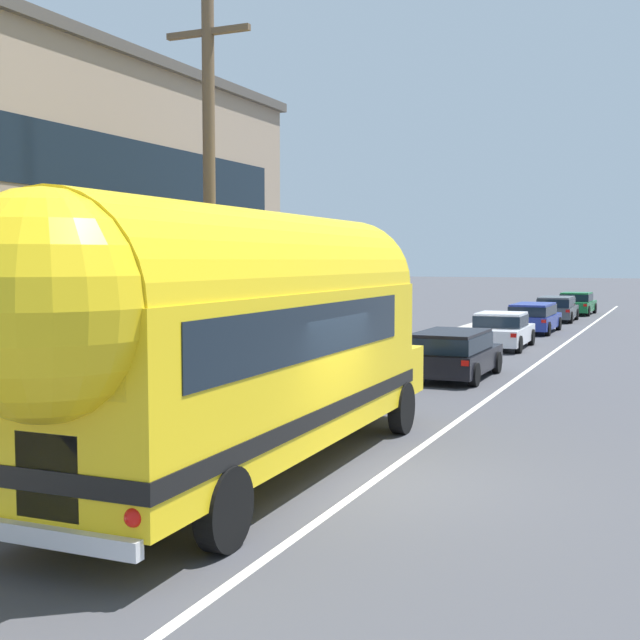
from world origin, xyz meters
TOP-DOWN VIEW (x-y plane):
  - ground_plane at (0.00, 0.00)m, footprint 300.00×300.00m
  - lane_markings at (-1.65, 12.00)m, footprint 3.71×80.00m
  - sidewalk_slab at (-4.58, 10.00)m, footprint 2.00×90.00m
  - utility_pole at (-4.22, 2.32)m, footprint 1.80×0.24m
  - painted_bus at (-1.77, -0.93)m, footprint 2.77×11.57m
  - car_lead at (-1.66, 11.18)m, footprint 2.01×4.28m
  - car_second at (-2.03, 19.88)m, footprint 2.06×4.50m
  - car_third at (-1.99, 27.20)m, footprint 1.96×4.75m
  - car_fourth at (-1.98, 34.83)m, footprint 1.98×4.33m
  - car_fifth at (-1.67, 41.32)m, footprint 2.08×4.60m

SIDE VIEW (x-z plane):
  - ground_plane at x=0.00m, z-range 0.00..0.00m
  - lane_markings at x=-1.65m, z-range 0.00..0.01m
  - sidewalk_slab at x=-4.58m, z-range 0.00..0.15m
  - car_second at x=-2.03m, z-range 0.05..1.42m
  - car_fifth at x=-1.67m, z-range 0.05..1.42m
  - car_third at x=-1.99m, z-range 0.10..1.47m
  - car_fourth at x=-1.98m, z-range 0.11..1.48m
  - car_lead at x=-1.66m, z-range 0.11..1.48m
  - painted_bus at x=-1.77m, z-range 0.24..4.37m
  - utility_pole at x=-4.22m, z-range 0.17..8.67m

